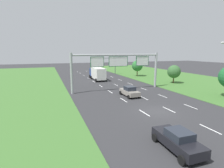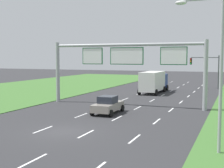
{
  "view_description": "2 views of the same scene",
  "coord_description": "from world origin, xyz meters",
  "px_view_note": "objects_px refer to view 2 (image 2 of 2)",
  "views": [
    {
      "loc": [
        -12.24,
        -17.17,
        7.11
      ],
      "look_at": [
        -2.02,
        10.3,
        1.74
      ],
      "focal_mm": 28.0,
      "sensor_mm": 36.0,
      "label": 1
    },
    {
      "loc": [
        11.25,
        -18.87,
        5.25
      ],
      "look_at": [
        -1.8,
        13.64,
        2.26
      ],
      "focal_mm": 50.0,
      "sensor_mm": 36.0,
      "label": 2
    }
  ],
  "objects_px": {
    "sign_gantry": "(127,60)",
    "car_near_red": "(108,105)",
    "street_lamp": "(214,61)",
    "box_truck": "(154,81)",
    "traffic_light_mast": "(206,66)"
  },
  "relations": [
    {
      "from": "car_near_red",
      "to": "traffic_light_mast",
      "type": "bearing_deg",
      "value": 76.18
    },
    {
      "from": "car_near_red",
      "to": "box_truck",
      "type": "xyz_separation_m",
      "value": [
        -0.25,
        18.39,
        0.92
      ]
    },
    {
      "from": "box_truck",
      "to": "sign_gantry",
      "type": "xyz_separation_m",
      "value": [
        0.34,
        -13.33,
        3.21
      ]
    },
    {
      "from": "box_truck",
      "to": "sign_gantry",
      "type": "distance_m",
      "value": 13.72
    },
    {
      "from": "box_truck",
      "to": "traffic_light_mast",
      "type": "distance_m",
      "value": 11.55
    },
    {
      "from": "sign_gantry",
      "to": "street_lamp",
      "type": "distance_m",
      "value": 17.26
    },
    {
      "from": "traffic_light_mast",
      "to": "street_lamp",
      "type": "height_order",
      "value": "street_lamp"
    },
    {
      "from": "box_truck",
      "to": "traffic_light_mast",
      "type": "height_order",
      "value": "traffic_light_mast"
    },
    {
      "from": "sign_gantry",
      "to": "traffic_light_mast",
      "type": "relative_size",
      "value": 3.08
    },
    {
      "from": "car_near_red",
      "to": "traffic_light_mast",
      "type": "relative_size",
      "value": 0.75
    },
    {
      "from": "box_truck",
      "to": "street_lamp",
      "type": "height_order",
      "value": "street_lamp"
    },
    {
      "from": "car_near_red",
      "to": "street_lamp",
      "type": "relative_size",
      "value": 0.5
    },
    {
      "from": "sign_gantry",
      "to": "car_near_red",
      "type": "bearing_deg",
      "value": -91.04
    },
    {
      "from": "street_lamp",
      "to": "sign_gantry",
      "type": "bearing_deg",
      "value": 124.95
    },
    {
      "from": "sign_gantry",
      "to": "traffic_light_mast",
      "type": "xyz_separation_m",
      "value": [
        6.29,
        22.55,
        -1.07
      ]
    }
  ]
}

